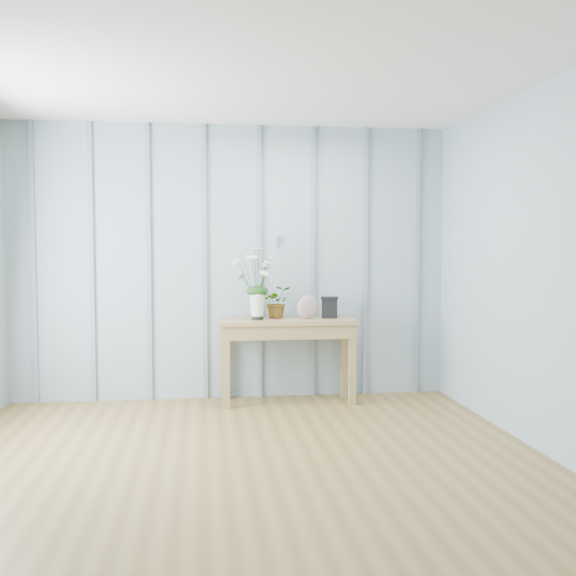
{
  "coord_description": "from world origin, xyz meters",
  "views": [
    {
      "loc": [
        -0.28,
        -3.94,
        1.39
      ],
      "look_at": [
        0.48,
        1.94,
        1.03
      ],
      "focal_mm": 42.0,
      "sensor_mm": 36.0,
      "label": 1
    }
  ],
  "objects": [
    {
      "name": "sideboard",
      "position": [
        0.48,
        1.99,
        0.64
      ],
      "size": [
        1.2,
        0.45,
        0.75
      ],
      "color": "olive",
      "rests_on": "ground"
    },
    {
      "name": "ground",
      "position": [
        0.0,
        0.0,
        0.0
      ],
      "size": [
        4.5,
        4.5,
        0.0
      ],
      "primitive_type": "plane",
      "color": "brown",
      "rests_on": "ground"
    },
    {
      "name": "daisy_vase",
      "position": [
        0.21,
        1.96,
        1.16
      ],
      "size": [
        0.46,
        0.35,
        0.65
      ],
      "color": "black",
      "rests_on": "sideboard"
    },
    {
      "name": "felt_disc_vessel",
      "position": [
        0.66,
        1.98,
        0.86
      ],
      "size": [
        0.22,
        0.12,
        0.21
      ],
      "primitive_type": "ellipsoid",
      "rotation": [
        0.0,
        0.0,
        0.3
      ],
      "color": "#834F57",
      "rests_on": "sideboard"
    },
    {
      "name": "spider_plant",
      "position": [
        0.4,
        2.09,
        0.9
      ],
      "size": [
        0.28,
        0.25,
        0.29
      ],
      "primitive_type": "imported",
      "rotation": [
        0.0,
        0.0,
        0.08
      ],
      "color": "#133C12",
      "rests_on": "sideboard"
    },
    {
      "name": "carved_box",
      "position": [
        0.87,
        2.03,
        0.85
      ],
      "size": [
        0.18,
        0.15,
        0.19
      ],
      "color": "black",
      "rests_on": "sideboard"
    },
    {
      "name": "room_shell",
      "position": [
        0.0,
        0.92,
        1.99
      ],
      "size": [
        4.0,
        4.5,
        2.5
      ],
      "color": "#93A7B3",
      "rests_on": "ground"
    }
  ]
}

